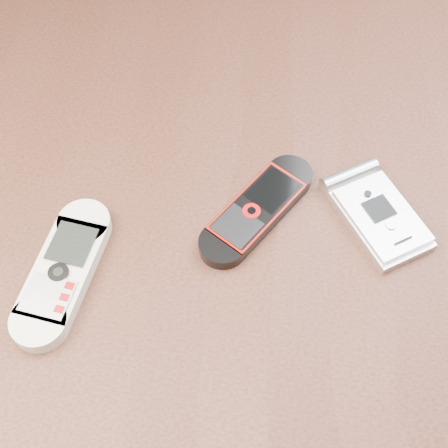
% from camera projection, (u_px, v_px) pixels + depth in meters
% --- Properties ---
extents(ground, '(4.00, 4.00, 0.00)m').
position_uv_depth(ground, '(221.00, 432.00, 1.22)').
color(ground, '#472B19').
rests_on(ground, ground).
extents(table, '(1.20, 0.80, 0.75)m').
position_uv_depth(table, '(219.00, 280.00, 0.68)').
color(table, black).
rests_on(table, ground).
extents(nokia_white, '(0.07, 0.16, 0.02)m').
position_uv_depth(nokia_white, '(63.00, 271.00, 0.56)').
color(nokia_white, white).
rests_on(nokia_white, table).
extents(nokia_black_red, '(0.12, 0.15, 0.01)m').
position_uv_depth(nokia_black_red, '(257.00, 209.00, 0.59)').
color(nokia_black_red, black).
rests_on(nokia_black_red, table).
extents(motorola_razr, '(0.11, 0.13, 0.02)m').
position_uv_depth(motorola_razr, '(379.00, 215.00, 0.59)').
color(motorola_razr, silver).
rests_on(motorola_razr, table).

